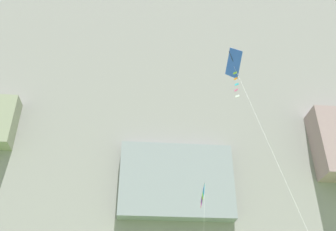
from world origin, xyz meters
TOP-DOWN VIEW (x-y plane):
  - cliff_face at (0.04, 58.44)m, footprint 180.00×29.79m
  - kite_diamond_mid_right at (1.33, 19.81)m, footprint 2.54×6.62m
  - kite_banner_upper_right at (0.62, 30.67)m, footprint 1.51×5.55m

SIDE VIEW (x-z plane):
  - kite_banner_upper_right at x=0.62m, z-range 6.00..19.35m
  - kite_diamond_mid_right at x=1.33m, z-range 8.44..28.40m
  - cliff_face at x=0.04m, z-range -0.03..62.99m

